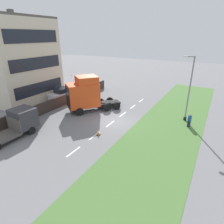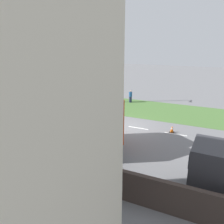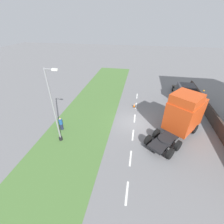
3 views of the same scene
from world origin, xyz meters
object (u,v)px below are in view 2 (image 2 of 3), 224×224
parked_car (0,170)px  pedestrian (130,97)px  lamp_post (116,75)px  traffic_cone_lead (172,129)px  lorry_cab (91,115)px

parked_car → pedestrian: 18.68m
lamp_post → traffic_cone_lead: 11.16m
parked_car → pedestrian: bearing=-176.6°
lorry_cab → traffic_cone_lead: 7.20m
lorry_cab → parked_car: lorry_cab is taller
parked_car → traffic_cone_lead: 12.85m
lorry_cab → traffic_cone_lead: bearing=174.4°
lorry_cab → pedestrian: lorry_cab is taller
parked_car → lamp_post: size_ratio=0.59×
lorry_cab → lamp_post: bearing=-126.8°
pedestrian → parked_car: bearing=-0.1°
parked_car → traffic_cone_lead: bearing=152.7°
lamp_post → pedestrian: size_ratio=4.83×
lamp_post → pedestrian: 3.23m
traffic_cone_lead → lamp_post: bearing=-130.2°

